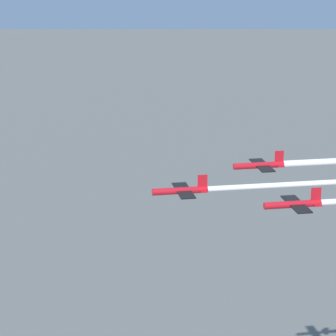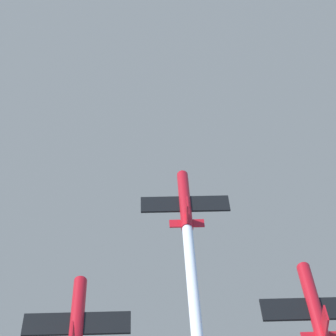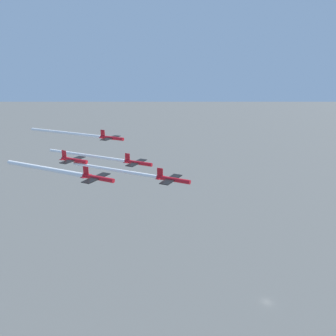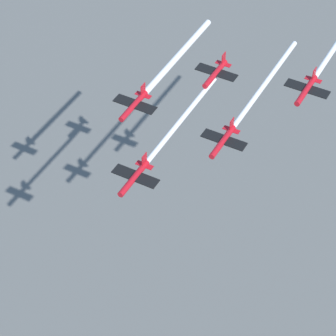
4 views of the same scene
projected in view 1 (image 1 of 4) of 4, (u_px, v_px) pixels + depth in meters
jet_0 at (182, 190)px, 133.39m from camera, size 9.49×9.07×3.17m
jet_1 at (295, 204)px, 127.01m from camera, size 9.49×9.07×3.17m
jet_2 at (261, 165)px, 145.07m from camera, size 9.49×9.07×3.17m
smoke_trail_0 at (288, 185)px, 136.49m from camera, size 28.17×5.14×0.99m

